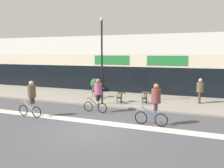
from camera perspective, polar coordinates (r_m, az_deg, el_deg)
The scene contains 17 objects.
ground_plane at distance 11.06m, azimuth -5.70°, elevation -11.80°, with size 120.00×120.00×0.00m, color #4C4C51.
sidewalk_slab at distance 17.61m, azimuth 4.58°, elevation -4.07°, with size 40.00×5.50×0.12m, color gray.
storefront_facade at distance 21.83m, azimuth 7.97°, elevation 5.20°, with size 40.00×4.06×5.41m.
bike_lane_stripe at distance 12.09m, azimuth -3.21°, elevation -10.01°, with size 36.00×0.70×0.01m, color silver.
bistro_table_0 at distance 18.16m, azimuth -2.98°, elevation -1.78°, with size 0.67×0.67×0.75m.
bistro_table_1 at distance 16.32m, azimuth 2.50°, elevation -3.01°, with size 0.61×0.61×0.71m.
bistro_table_2 at distance 16.30m, azimuth 8.91°, elevation -2.94°, with size 0.68×0.68×0.77m.
cafe_chair_0_near at distance 17.60m, azimuth -3.78°, elevation -2.16°, with size 0.41×0.58×0.90m.
cafe_chair_0_side at distance 18.42m, azimuth -4.77°, elevation -1.71°, with size 0.59×0.43×0.90m.
cafe_chair_1_near at distance 15.73m, azimuth 1.82°, elevation -3.36°, with size 0.42×0.58×0.90m.
cafe_chair_2_near at distance 15.70m, azimuth 8.47°, elevation -3.47°, with size 0.41×0.58×0.90m.
planter_pot at distance 20.75m, azimuth -4.54°, elevation -0.08°, with size 0.78×0.78×1.27m.
lamp_post at distance 15.37m, azimuth -2.66°, elevation 7.32°, with size 0.26×0.26×6.05m.
cyclist_0 at distance 13.78m, azimuth -3.79°, elevation -2.17°, with size 1.66×0.53×2.17m.
cyclist_1 at distance 11.45m, azimuth 11.14°, elevation -4.38°, with size 1.76×0.53×2.22m.
cyclist_2 at distance 13.62m, azimuth -20.32°, elevation -2.89°, with size 1.71×0.53×2.16m.
pedestrian_near_end at distance 17.04m, azimuth 21.99°, elevation -1.12°, with size 0.51×0.51×1.83m.
Camera 1 is at (4.55, -9.36, 3.74)m, focal length 35.00 mm.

